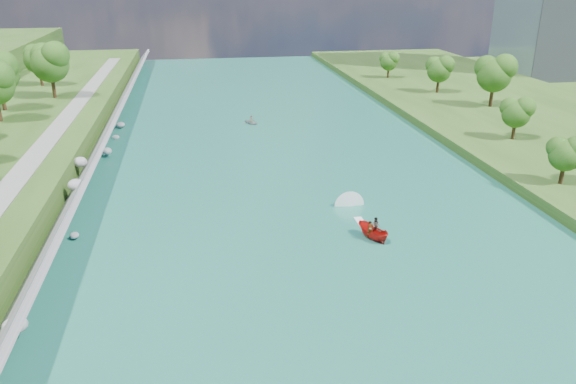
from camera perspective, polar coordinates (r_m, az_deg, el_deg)
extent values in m
plane|color=#2D5119|center=(52.57, 4.42, -8.20)|extent=(260.00, 260.00, 0.00)
cube|color=#1A6457|center=(70.21, 0.54, -0.19)|extent=(55.00, 240.00, 0.10)
cube|color=slate|center=(70.08, -20.75, -0.15)|extent=(3.54, 236.00, 4.05)
ellipsoid|color=gray|center=(47.16, -25.99, -12.09)|extent=(1.85, 1.69, 1.15)
ellipsoid|color=gray|center=(56.04, -23.42, -6.58)|extent=(1.02, 0.84, 0.75)
ellipsoid|color=gray|center=(62.31, -20.88, -4.14)|extent=(0.92, 1.07, 0.68)
ellipsoid|color=gray|center=(70.86, -20.76, 0.69)|extent=(1.86, 1.88, 1.36)
ellipsoid|color=gray|center=(78.99, -20.36, 2.87)|extent=(1.82, 1.76, 1.35)
ellipsoid|color=gray|center=(88.19, -17.90, 3.97)|extent=(1.38, 1.58, 1.09)
ellipsoid|color=gray|center=(98.21, -17.11, 5.34)|extent=(1.20, 1.27, 0.69)
ellipsoid|color=gray|center=(104.60, -16.65, 6.56)|extent=(1.52, 1.69, 0.99)
cube|color=gray|center=(71.16, -26.17, 0.83)|extent=(3.00, 200.00, 0.10)
ellipsoid|color=#195316|center=(116.58, -23.01, 11.78)|extent=(7.40, 7.40, 12.33)
ellipsoid|color=#195316|center=(130.74, -24.01, 12.08)|extent=(6.20, 6.20, 10.34)
ellipsoid|color=#195316|center=(76.26, 26.35, 3.29)|extent=(4.28, 4.28, 7.14)
ellipsoid|color=#195316|center=(94.24, 22.16, 7.30)|extent=(4.70, 4.70, 7.83)
ellipsoid|color=#195316|center=(116.39, 20.20, 10.99)|extent=(7.03, 7.03, 11.72)
ellipsoid|color=#195316|center=(127.15, 15.10, 11.77)|extent=(5.54, 5.54, 9.23)
ellipsoid|color=#195316|center=(143.05, 10.20, 12.81)|extent=(4.48, 4.48, 7.46)
imported|color=#B2130E|center=(58.86, 8.59, -4.00)|extent=(3.16, 4.38, 1.59)
imported|color=#66605B|center=(58.21, 8.36, -3.79)|extent=(0.69, 0.49, 1.80)
imported|color=#66605B|center=(59.26, 8.92, -3.37)|extent=(1.09, 1.04, 1.77)
cube|color=white|center=(61.76, 7.70, -3.46)|extent=(0.90, 5.00, 0.06)
imported|color=#9B9FA4|center=(103.25, -3.72, 7.11)|extent=(3.59, 3.98, 0.68)
imported|color=#66605B|center=(103.12, -3.73, 7.41)|extent=(0.64, 0.42, 1.28)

